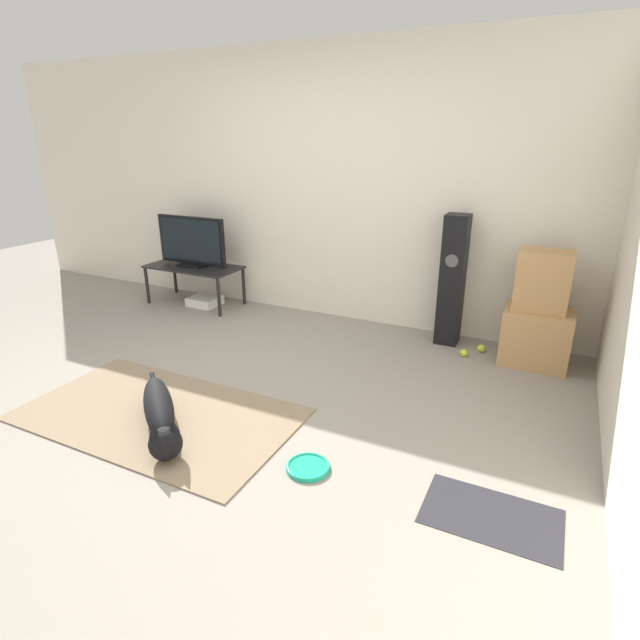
{
  "coord_description": "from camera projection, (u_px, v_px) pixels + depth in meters",
  "views": [
    {
      "loc": [
        2.17,
        -2.35,
        1.75
      ],
      "look_at": [
        0.63,
        0.79,
        0.45
      ],
      "focal_mm": 28.0,
      "sensor_mm": 36.0,
      "label": 1
    }
  ],
  "objects": [
    {
      "name": "ground_plane",
      "position": [
        189.0,
        402.0,
        3.49
      ],
      "size": [
        12.0,
        12.0,
        0.0
      ],
      "primitive_type": "plane",
      "color": "gray"
    },
    {
      "name": "wall_back",
      "position": [
        321.0,
        187.0,
        4.81
      ],
      "size": [
        8.0,
        0.06,
        2.55
      ],
      "color": "silver",
      "rests_on": "ground_plane"
    },
    {
      "name": "area_rug",
      "position": [
        158.0,
        414.0,
        3.32
      ],
      "size": [
        1.84,
        1.04,
        0.01
      ],
      "color": "#847056",
      "rests_on": "ground_plane"
    },
    {
      "name": "dog",
      "position": [
        160.0,
        413.0,
        3.12
      ],
      "size": [
        0.89,
        0.82,
        0.25
      ],
      "color": "black",
      "rests_on": "area_rug"
    },
    {
      "name": "frisbee",
      "position": [
        308.0,
        467.0,
        2.78
      ],
      "size": [
        0.25,
        0.25,
        0.03
      ],
      "color": "#199E7A",
      "rests_on": "ground_plane"
    },
    {
      "name": "cardboard_box_lower",
      "position": [
        536.0,
        337.0,
        4.0
      ],
      "size": [
        0.51,
        0.37,
        0.46
      ],
      "color": "tan",
      "rests_on": "ground_plane"
    },
    {
      "name": "cardboard_box_upper",
      "position": [
        543.0,
        281.0,
        3.86
      ],
      "size": [
        0.39,
        0.29,
        0.47
      ],
      "color": "tan",
      "rests_on": "cardboard_box_lower"
    },
    {
      "name": "floor_speaker",
      "position": [
        452.0,
        281.0,
        4.29
      ],
      "size": [
        0.2,
        0.2,
        1.14
      ],
      "color": "black",
      "rests_on": "ground_plane"
    },
    {
      "name": "tv_stand",
      "position": [
        194.0,
        270.0,
        5.38
      ],
      "size": [
        1.02,
        0.5,
        0.42
      ],
      "color": "black",
      "rests_on": "ground_plane"
    },
    {
      "name": "tv",
      "position": [
        192.0,
        242.0,
        5.27
      ],
      "size": [
        0.84,
        0.2,
        0.53
      ],
      "color": "black",
      "rests_on": "tv_stand"
    },
    {
      "name": "tennis_ball_by_boxes",
      "position": [
        464.0,
        353.0,
        4.19
      ],
      "size": [
        0.07,
        0.07,
        0.07
      ],
      "color": "#C6E033",
      "rests_on": "ground_plane"
    },
    {
      "name": "tennis_ball_near_speaker",
      "position": [
        481.0,
        348.0,
        4.27
      ],
      "size": [
        0.07,
        0.07,
        0.07
      ],
      "color": "#C6E033",
      "rests_on": "ground_plane"
    },
    {
      "name": "game_console",
      "position": [
        205.0,
        301.0,
        5.45
      ],
      "size": [
        0.31,
        0.29,
        0.09
      ],
      "color": "white",
      "rests_on": "ground_plane"
    },
    {
      "name": "door_mat",
      "position": [
        491.0,
        516.0,
        2.44
      ],
      "size": [
        0.65,
        0.4,
        0.01
      ],
      "color": "#28282D",
      "rests_on": "ground_plane"
    }
  ]
}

